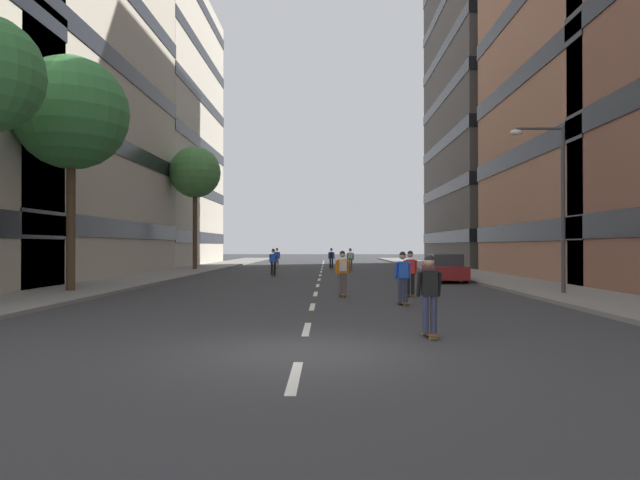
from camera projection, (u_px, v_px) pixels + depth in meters
The scene contains 18 objects.
ground_plane at pixel (321, 273), 41.64m from camera, with size 185.76×185.76×0.00m, color #333335.
sidewalk_left at pixel (194, 270), 45.65m from camera, with size 3.91×85.14×0.14m, color gray.
sidewalk_right at pixel (450, 270), 45.38m from camera, with size 3.91×85.14×0.14m, color gray.
lane_markings at pixel (321, 272), 43.68m from camera, with size 0.16×72.20×0.01m.
building_left_far at pixel (128, 127), 58.64m from camera, with size 15.45×21.95×27.82m.
building_right_far at pixel (519, 78), 58.17m from camera, with size 15.45×22.37×37.40m.
parked_car_near at pixel (445, 269), 31.78m from camera, with size 1.82×4.40×1.52m.
street_tree_mid at pixel (195, 173), 46.15m from camera, with size 4.05×4.05×9.70m.
street_tree_far at pixel (71, 114), 23.86m from camera, with size 4.63×4.63×9.61m.
streetlamp_right at pixel (554, 190), 22.60m from camera, with size 2.13×0.30×6.50m.
skater_0 at pixel (410, 271), 22.33m from camera, with size 0.54×0.91×1.78m.
skater_1 at pixel (403, 275), 19.24m from camera, with size 0.56×0.92×1.78m.
skater_2 at pixel (350, 258), 44.80m from camera, with size 0.54×0.90×1.78m.
skater_3 at pixel (331, 257), 48.97m from camera, with size 0.56×0.92×1.78m.
skater_4 at pixel (429, 291), 12.46m from camera, with size 0.55×0.91×1.78m.
skater_5 at pixel (342, 270), 22.43m from camera, with size 0.55×0.92×1.78m.
skater_6 at pixel (273, 261), 37.72m from camera, with size 0.55×0.92×1.78m.
skater_7 at pixel (277, 257), 49.89m from camera, with size 0.53×0.90×1.78m.
Camera 1 is at (0.49, -10.70, 1.97)m, focal length 32.62 mm.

